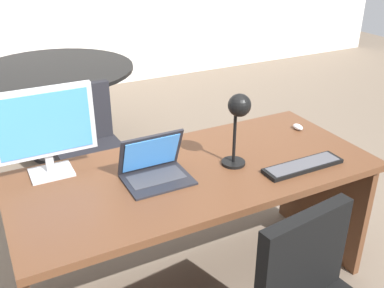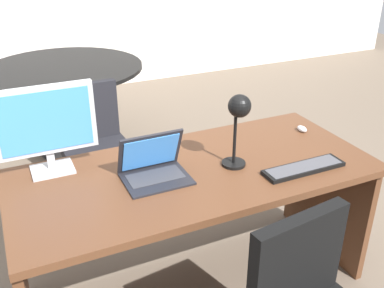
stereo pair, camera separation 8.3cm
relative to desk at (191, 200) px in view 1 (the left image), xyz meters
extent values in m
plane|color=#6B5B4C|center=(0.00, 1.45, -0.54)|extent=(12.00, 12.00, 0.00)
cube|color=#56331E|center=(0.00, -0.05, 0.19)|extent=(1.79, 0.80, 0.04)
cube|color=#56331E|center=(0.88, -0.05, -0.19)|extent=(0.04, 0.71, 0.72)
cube|color=#56331E|center=(0.00, 0.25, -0.15)|extent=(1.58, 0.02, 0.50)
cube|color=#B7BABF|center=(-0.64, 0.23, 0.22)|extent=(0.20, 0.16, 0.01)
cube|color=#B7BABF|center=(-0.64, 0.24, 0.27)|extent=(0.04, 0.02, 0.09)
cube|color=#B7BABF|center=(-0.64, 0.23, 0.48)|extent=(0.47, 0.04, 0.33)
cube|color=#3F8CEA|center=(-0.64, 0.21, 0.48)|extent=(0.42, 0.00, 0.29)
cube|color=black|center=(-0.21, -0.07, 0.22)|extent=(0.31, 0.24, 0.01)
cube|color=#38383D|center=(-0.21, -0.05, 0.22)|extent=(0.26, 0.13, 0.00)
cube|color=black|center=(-0.21, 0.01, 0.33)|extent=(0.31, 0.10, 0.21)
cube|color=#3F8CEA|center=(-0.21, 0.00, 0.32)|extent=(0.27, 0.08, 0.18)
cube|color=black|center=(0.48, -0.28, 0.22)|extent=(0.43, 0.11, 0.02)
cube|color=#47474C|center=(0.48, -0.28, 0.23)|extent=(0.39, 0.10, 0.00)
ellipsoid|color=silver|center=(0.75, 0.09, 0.23)|extent=(0.04, 0.07, 0.03)
cylinder|color=black|center=(0.19, -0.09, 0.22)|extent=(0.12, 0.12, 0.01)
cylinder|color=black|center=(0.19, -0.09, 0.36)|extent=(0.02, 0.02, 0.27)
sphere|color=black|center=(0.19, -0.12, 0.54)|extent=(0.11, 0.11, 0.11)
cube|color=black|center=(0.11, -0.74, 0.14)|extent=(0.44, 0.11, 0.40)
cylinder|color=black|center=(-0.28, 1.98, -0.52)|extent=(0.60, 0.60, 0.04)
cylinder|color=black|center=(-0.28, 1.98, -0.15)|extent=(0.08, 0.08, 0.70)
cylinder|color=black|center=(-0.28, 1.98, 0.21)|extent=(1.32, 1.32, 0.03)
cylinder|color=black|center=(-0.24, 1.03, -0.52)|extent=(0.56, 0.56, 0.04)
cylinder|color=black|center=(-0.24, 1.03, -0.36)|extent=(0.05, 0.05, 0.29)
cube|color=black|center=(-0.24, 1.03, -0.17)|extent=(0.48, 0.48, 0.08)
cube|color=black|center=(-0.25, 1.25, 0.08)|extent=(0.44, 0.08, 0.43)
camera|label=1|loc=(-0.89, -1.73, 1.28)|focal=41.41mm
camera|label=2|loc=(-0.81, -1.77, 1.28)|focal=41.41mm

